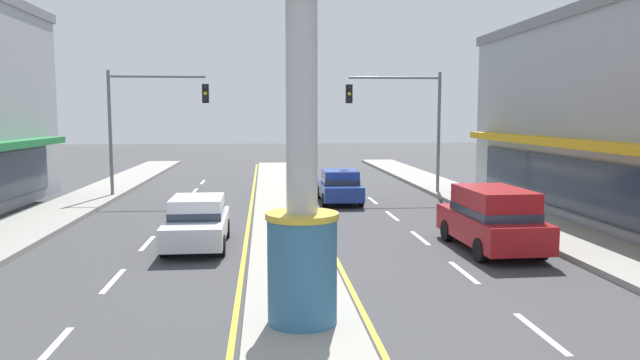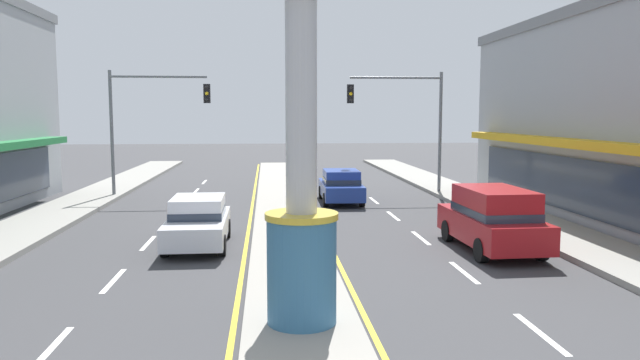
{
  "view_description": "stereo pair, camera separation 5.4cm",
  "coord_description": "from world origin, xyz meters",
  "px_view_note": "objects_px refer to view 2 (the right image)",
  "views": [
    {
      "loc": [
        -0.69,
        -5.68,
        4.07
      ],
      "look_at": [
        0.56,
        7.8,
        2.6
      ],
      "focal_mm": 33.88,
      "sensor_mm": 36.0,
      "label": 1
    },
    {
      "loc": [
        -0.64,
        -5.69,
        4.07
      ],
      "look_at": [
        0.56,
        7.8,
        2.6
      ],
      "focal_mm": 33.88,
      "sensor_mm": 36.0,
      "label": 2
    }
  ],
  "objects_px": {
    "district_sign": "(301,121)",
    "sedan_near_left_lane": "(198,221)",
    "traffic_light_right_side": "(406,111)",
    "suv_near_right_lane": "(493,218)",
    "traffic_light_left_side": "(148,111)",
    "sedan_far_right_lane": "(341,186)"
  },
  "relations": [
    {
      "from": "sedan_far_right_lane",
      "to": "suv_near_right_lane",
      "type": "bearing_deg",
      "value": -72.23
    },
    {
      "from": "district_sign",
      "to": "traffic_light_left_side",
      "type": "bearing_deg",
      "value": 108.54
    },
    {
      "from": "traffic_light_right_side",
      "to": "sedan_far_right_lane",
      "type": "relative_size",
      "value": 1.43
    },
    {
      "from": "traffic_light_right_side",
      "to": "sedan_near_left_lane",
      "type": "relative_size",
      "value": 1.44
    },
    {
      "from": "district_sign",
      "to": "traffic_light_right_side",
      "type": "xyz_separation_m",
      "value": [
        6.36,
        18.8,
        0.29
      ]
    },
    {
      "from": "traffic_light_right_side",
      "to": "sedan_near_left_lane",
      "type": "distance_m",
      "value": 14.88
    },
    {
      "from": "traffic_light_left_side",
      "to": "sedan_far_right_lane",
      "type": "height_order",
      "value": "traffic_light_left_side"
    },
    {
      "from": "suv_near_right_lane",
      "to": "sedan_near_left_lane",
      "type": "height_order",
      "value": "suv_near_right_lane"
    },
    {
      "from": "traffic_light_left_side",
      "to": "sedan_near_left_lane",
      "type": "distance_m",
      "value": 12.43
    },
    {
      "from": "sedan_far_right_lane",
      "to": "sedan_near_left_lane",
      "type": "xyz_separation_m",
      "value": [
        -5.55,
        -8.88,
        0.0
      ]
    },
    {
      "from": "sedan_far_right_lane",
      "to": "district_sign",
      "type": "bearing_deg",
      "value": -99.57
    },
    {
      "from": "traffic_light_right_side",
      "to": "suv_near_right_lane",
      "type": "relative_size",
      "value": 1.33
    },
    {
      "from": "traffic_light_right_side",
      "to": "sedan_near_left_lane",
      "type": "xyz_separation_m",
      "value": [
        -9.14,
        -11.22,
        -3.46
      ]
    },
    {
      "from": "district_sign",
      "to": "sedan_far_right_lane",
      "type": "relative_size",
      "value": 1.84
    },
    {
      "from": "traffic_light_left_side",
      "to": "traffic_light_right_side",
      "type": "relative_size",
      "value": 1.0
    },
    {
      "from": "district_sign",
      "to": "suv_near_right_lane",
      "type": "distance_m",
      "value": 9.15
    },
    {
      "from": "district_sign",
      "to": "suv_near_right_lane",
      "type": "height_order",
      "value": "district_sign"
    },
    {
      "from": "traffic_light_left_side",
      "to": "traffic_light_right_side",
      "type": "bearing_deg",
      "value": -0.76
    },
    {
      "from": "district_sign",
      "to": "sedan_near_left_lane",
      "type": "height_order",
      "value": "district_sign"
    },
    {
      "from": "traffic_light_left_side",
      "to": "suv_near_right_lane",
      "type": "xyz_separation_m",
      "value": [
        12.44,
        -12.81,
        -3.26
      ]
    },
    {
      "from": "suv_near_right_lane",
      "to": "traffic_light_right_side",
      "type": "bearing_deg",
      "value": 88.72
    },
    {
      "from": "district_sign",
      "to": "suv_near_right_lane",
      "type": "xyz_separation_m",
      "value": [
        6.08,
        6.16,
        -2.97
      ]
    }
  ]
}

